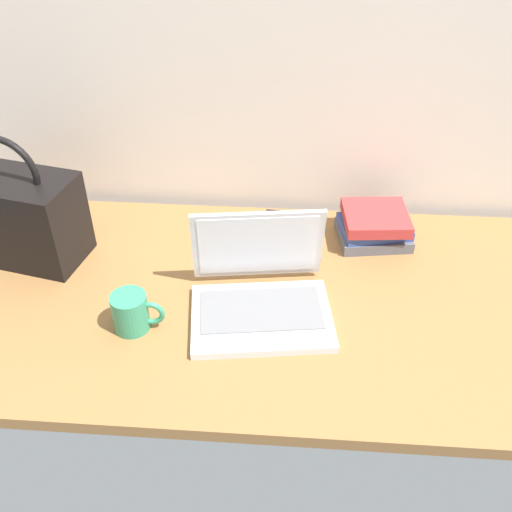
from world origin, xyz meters
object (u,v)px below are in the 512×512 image
remote_control_near (271,229)px  book_stack (374,226)px  handbag (18,215)px  coffee_mug (132,312)px  laptop (260,292)px

remote_control_near → book_stack: book_stack is taller
remote_control_near → handbag: (-0.61, -0.14, 0.10)m
handbag → book_stack: bearing=8.0°
remote_control_near → book_stack: (0.27, -0.01, 0.03)m
coffee_mug → remote_control_near: coffee_mug is taller
coffee_mug → laptop: bearing=17.3°
coffee_mug → book_stack: size_ratio=0.58×
handbag → book_stack: 0.90m
laptop → remote_control_near: bearing=88.0°
book_stack → remote_control_near: bearing=177.6°
coffee_mug → book_stack: 0.66m
laptop → book_stack: (0.28, 0.28, -0.00)m
laptop → handbag: size_ratio=1.02×
coffee_mug → handbag: bearing=143.6°
coffee_mug → handbag: size_ratio=0.35×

